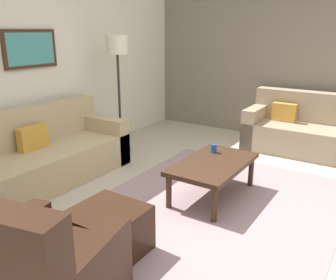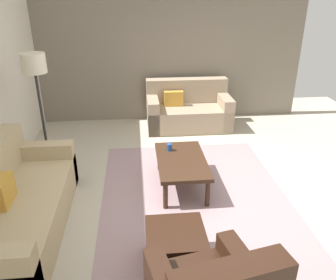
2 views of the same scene
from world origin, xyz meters
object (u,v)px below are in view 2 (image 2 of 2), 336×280
Objects in this scene: coffee_table at (182,163)px; cup at (169,147)px; couch_main at (10,210)px; ottoman at (176,248)px; lamp_standing at (36,76)px; couch_loveseat at (188,111)px.

coffee_table is 11.12× the size of cup.
couch_main reaches higher than cup.
cup is (1.70, -0.11, 0.26)m from ottoman.
coffee_table reaches higher than ottoman.
ottoman is at bearing 170.17° from coffee_table.
cup is 0.06× the size of lamp_standing.
couch_main is at bearing 111.66° from coffee_table.
lamp_standing reaches higher than coffee_table.
couch_main is 2.12m from cup.
cup is at bearing -59.95° from couch_main.
lamp_standing is at bearing 38.16° from ottoman.
coffee_table is at bearing -68.34° from couch_main.
coffee_table is at bearing -154.28° from cup.
cup is at bearing -3.77° from ottoman.
couch_main is at bearing 141.22° from couch_loveseat.
lamp_standing reaches higher than couch_loveseat.
ottoman is 2.91m from lamp_standing.
couch_loveseat is 3.67m from ottoman.
ottoman is at bearing -110.48° from couch_main.
couch_loveseat is at bearing -38.78° from couch_main.
couch_loveseat is at bearing -56.49° from lamp_standing.
couch_loveseat is at bearing -16.05° from cup.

